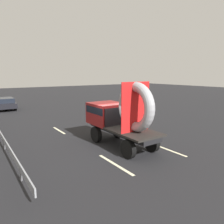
{
  "coord_description": "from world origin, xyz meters",
  "views": [
    {
      "loc": [
        -7.29,
        -9.76,
        4.32
      ],
      "look_at": [
        0.09,
        0.98,
        1.94
      ],
      "focal_mm": 33.93,
      "sensor_mm": 36.0,
      "label": 1
    }
  ],
  "objects": [
    {
      "name": "lane_dash_right_near",
      "position": [
        1.92,
        -1.98,
        0.0
      ],
      "size": [
        0.16,
        2.69,
        0.01
      ],
      "primitive_type": "cube",
      "rotation": [
        0.0,
        0.0,
        1.57
      ],
      "color": "beige",
      "rests_on": "ground_plane"
    },
    {
      "name": "distant_sedan",
      "position": [
        -3.57,
        18.39,
        0.77
      ],
      "size": [
        1.88,
        4.38,
        1.43
      ],
      "color": "black",
      "rests_on": "ground_plane"
    },
    {
      "name": "lane_dash_left_far",
      "position": [
        -1.74,
        5.52,
        0.0
      ],
      "size": [
        0.16,
        2.3,
        0.01
      ],
      "primitive_type": "cube",
      "rotation": [
        0.0,
        0.0,
        1.57
      ],
      "color": "beige",
      "rests_on": "ground_plane"
    },
    {
      "name": "lane_dash_right_far",
      "position": [
        1.92,
        6.32,
        0.0
      ],
      "size": [
        0.16,
        2.23,
        0.01
      ],
      "primitive_type": "cube",
      "rotation": [
        0.0,
        0.0,
        1.57
      ],
      "color": "beige",
      "rests_on": "ground_plane"
    },
    {
      "name": "lane_dash_left_near",
      "position": [
        -1.74,
        -1.96,
        0.0
      ],
      "size": [
        0.16,
        2.8,
        0.01
      ],
      "primitive_type": "cube",
      "rotation": [
        0.0,
        0.0,
        1.57
      ],
      "color": "beige",
      "rests_on": "ground_plane"
    },
    {
      "name": "flatbed_truck",
      "position": [
        0.09,
        0.39,
        1.8
      ],
      "size": [
        2.02,
        5.27,
        3.89
      ],
      "color": "black",
      "rests_on": "ground_plane"
    },
    {
      "name": "ground_plane",
      "position": [
        0.0,
        0.0,
        0.0
      ],
      "size": [
        120.0,
        120.0,
        0.0
      ],
      "primitive_type": "plane",
      "color": "black"
    }
  ]
}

